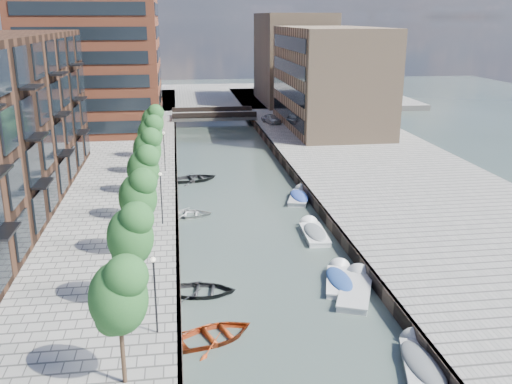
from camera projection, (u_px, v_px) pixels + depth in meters
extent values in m
plane|color=#38473F|center=(234.00, 178.00, 60.50)|extent=(300.00, 300.00, 0.00)
cube|color=gray|center=(379.00, 168.00, 62.47)|extent=(20.00, 140.00, 1.00)
cube|color=#332823|center=(176.00, 175.00, 59.55)|extent=(0.25, 140.00, 1.00)
cube|color=#332823|center=(291.00, 171.00, 61.16)|extent=(0.25, 140.00, 1.00)
cube|color=gray|center=(204.00, 97.00, 117.15)|extent=(80.00, 40.00, 1.00)
cube|color=black|center=(0.00, 125.00, 46.04)|extent=(8.00, 38.00, 14.00)
cube|color=#9C492D|center=(89.00, 19.00, 77.21)|extent=(18.00, 18.00, 30.00)
cube|color=#907458|center=(330.00, 78.00, 81.09)|extent=(12.00, 25.00, 14.00)
cube|color=#907458|center=(293.00, 58.00, 105.40)|extent=(12.00, 20.00, 16.00)
cube|color=gray|center=(214.00, 116.00, 90.41)|extent=(13.00, 6.00, 0.60)
cube|color=#332823|center=(215.00, 115.00, 87.58)|extent=(13.00, 0.40, 0.80)
cube|color=#332823|center=(212.00, 109.00, 92.88)|extent=(13.00, 0.40, 0.80)
cylinder|color=#382619|center=(123.00, 350.00, 24.53)|extent=(0.20, 0.20, 3.20)
ellipsoid|color=#1B491F|center=(118.00, 293.00, 23.73)|extent=(2.50, 2.50, 3.25)
cylinder|color=#382619|center=(133.00, 279.00, 31.16)|extent=(0.20, 0.20, 3.20)
ellipsoid|color=#1B491F|center=(130.00, 233.00, 30.36)|extent=(2.50, 2.50, 3.25)
cylinder|color=#382619|center=(140.00, 233.00, 37.79)|extent=(0.20, 0.20, 3.20)
ellipsoid|color=#1B491F|center=(138.00, 194.00, 36.98)|extent=(2.50, 2.50, 3.25)
cylinder|color=#382619|center=(145.00, 201.00, 44.41)|extent=(0.20, 0.20, 3.20)
ellipsoid|color=#1B491F|center=(143.00, 167.00, 43.61)|extent=(2.50, 2.50, 3.25)
cylinder|color=#382619|center=(149.00, 177.00, 51.04)|extent=(0.20, 0.20, 3.20)
ellipsoid|color=#1B491F|center=(147.00, 147.00, 50.24)|extent=(2.50, 2.50, 3.25)
cylinder|color=#382619|center=(151.00, 159.00, 57.66)|extent=(0.20, 0.20, 3.20)
ellipsoid|color=#1B491F|center=(150.00, 132.00, 56.86)|extent=(2.50, 2.50, 3.25)
cylinder|color=#382619|center=(154.00, 144.00, 64.29)|extent=(0.20, 0.20, 3.20)
ellipsoid|color=#1B491F|center=(152.00, 120.00, 63.49)|extent=(2.50, 2.50, 3.25)
cylinder|color=black|center=(155.00, 297.00, 28.37)|extent=(0.10, 0.10, 4.00)
sphere|color=#FFF2CC|center=(153.00, 260.00, 27.79)|extent=(0.24, 0.24, 0.24)
cylinder|color=black|center=(161.00, 199.00, 43.52)|extent=(0.10, 0.10, 4.00)
sphere|color=#FFF2CC|center=(160.00, 174.00, 42.93)|extent=(0.24, 0.24, 0.24)
cylinder|color=black|center=(164.00, 152.00, 58.66)|extent=(0.10, 0.10, 4.00)
sphere|color=#FFF2CC|center=(163.00, 133.00, 58.08)|extent=(0.24, 0.24, 0.24)
imported|color=black|center=(201.00, 294.00, 35.09)|extent=(4.69, 3.65, 0.89)
imported|color=#A43611|center=(215.00, 339.00, 30.20)|extent=(5.30, 4.61, 0.92)
imported|color=silver|center=(188.00, 216.00, 48.82)|extent=(4.28, 3.20, 0.85)
imported|color=#242527|center=(195.00, 181.00, 59.34)|extent=(5.38, 4.44, 0.97)
cube|color=white|center=(339.00, 285.00, 36.22)|extent=(2.58, 4.35, 0.58)
cube|color=white|center=(339.00, 280.00, 36.13)|extent=(2.67, 4.46, 0.09)
cone|color=white|center=(339.00, 270.00, 38.14)|extent=(1.68, 1.19, 1.51)
ellipsoid|color=navy|center=(339.00, 279.00, 36.11)|extent=(2.40, 3.99, 0.50)
cube|color=#B3B3B1|center=(422.00, 372.00, 27.33)|extent=(2.81, 4.77, 0.63)
cube|color=#B3B3B1|center=(423.00, 365.00, 27.23)|extent=(2.91, 4.89, 0.10)
cone|color=#B3B3B1|center=(416.00, 345.00, 29.44)|extent=(1.83, 1.29, 1.66)
ellipsoid|color=#575C5F|center=(423.00, 365.00, 27.22)|extent=(2.61, 4.37, 0.55)
cube|color=beige|center=(355.00, 295.00, 34.81)|extent=(3.40, 5.01, 0.66)
cube|color=beige|center=(355.00, 290.00, 34.70)|extent=(3.52, 5.14, 0.10)
cone|color=beige|center=(358.00, 278.00, 36.97)|extent=(1.96, 1.51, 1.74)
cube|color=#BAB9B8|center=(299.00, 200.00, 53.00)|extent=(2.85, 4.57, 0.61)
cube|color=#BAB9B8|center=(299.00, 196.00, 52.90)|extent=(2.95, 4.68, 0.09)
cone|color=#BAB9B8|center=(302.00, 193.00, 55.00)|extent=(1.77, 1.30, 1.59)
ellipsoid|color=#223E9F|center=(299.00, 196.00, 52.89)|extent=(2.65, 4.19, 0.52)
cube|color=white|center=(315.00, 237.00, 44.12)|extent=(1.77, 4.40, 0.61)
cube|color=white|center=(315.00, 233.00, 44.02)|extent=(1.85, 4.49, 0.09)
cone|color=white|center=(309.00, 226.00, 46.17)|extent=(1.63, 0.91, 1.60)
ellipsoid|color=slate|center=(315.00, 232.00, 44.01)|extent=(1.66, 4.01, 0.53)
imported|color=silver|center=(271.00, 119.00, 85.61)|extent=(2.92, 4.36, 1.38)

